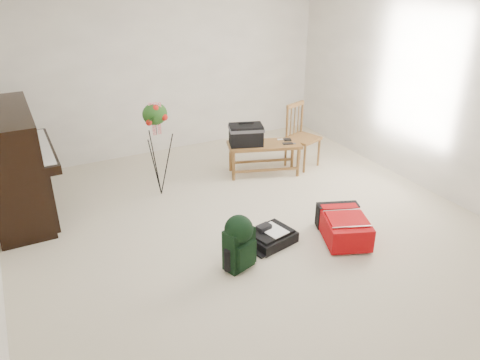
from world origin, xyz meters
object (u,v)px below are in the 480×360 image
dining_chair (302,136)px  piano (15,167)px  green_backpack (239,240)px  black_duffel (270,236)px  bench (253,139)px  red_suitcase (341,224)px  flower_stand (158,150)px

dining_chair → piano: bearing=156.7°
piano → green_backpack: bearing=-50.1°
black_duffel → dining_chair: bearing=34.9°
piano → bench: 2.89m
red_suitcase → green_backpack: green_backpack is taller
bench → dining_chair: bearing=19.5°
black_duffel → green_backpack: green_backpack is taller
green_backpack → flower_stand: bearing=77.8°
bench → red_suitcase: bearing=-68.0°
piano → flower_stand: (1.58, -0.26, -0.00)m
bench → dining_chair: 0.80m
bench → green_backpack: size_ratio=1.87×
piano → red_suitcase: size_ratio=1.92×
bench → red_suitcase: (0.10, -1.78, -0.39)m
red_suitcase → black_duffel: (-0.73, 0.25, -0.08)m
flower_stand → red_suitcase: bearing=-33.6°
piano → red_suitcase: bearing=-35.3°
green_backpack → flower_stand: 1.86m
bench → dining_chair: size_ratio=1.18×
bench → dining_chair: (0.79, 0.01, -0.10)m
piano → bench: bearing=-6.4°
dining_chair → red_suitcase: (-0.69, -1.79, -0.29)m
red_suitcase → flower_stand: 2.35m
bench → red_suitcase: bench is taller
red_suitcase → black_duffel: size_ratio=1.45×
red_suitcase → flower_stand: flower_stand is taller
green_backpack → flower_stand: (-0.17, 1.83, 0.29)m
flower_stand → green_backpack: bearing=-65.4°
bench → black_duffel: bearing=-93.4°
green_backpack → flower_stand: flower_stand is taller
dining_chair → flower_stand: (-2.08, 0.05, 0.16)m
dining_chair → black_duffel: 2.13m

